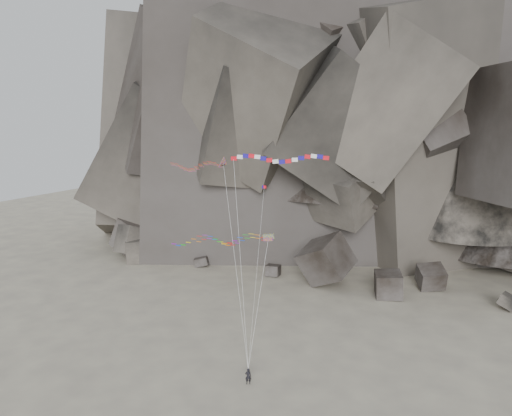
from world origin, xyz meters
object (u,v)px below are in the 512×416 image
at_px(delta_kite, 194,166).
at_px(pennant_kite, 260,227).
at_px(banner_kite, 279,159).
at_px(parafoil_kite, 216,239).
at_px(kite_flyer, 248,375).

relative_size(delta_kite, pennant_kite, 1.16).
height_order(delta_kite, banner_kite, banner_kite).
bearing_deg(banner_kite, parafoil_kite, -166.71).
height_order(kite_flyer, delta_kite, delta_kite).
xyz_separation_m(delta_kite, banner_kite, (10.65, 2.66, 0.98)).
relative_size(delta_kite, banner_kite, 0.99).
bearing_deg(kite_flyer, banner_kite, -112.13).
relative_size(kite_flyer, banner_kite, 0.09).
xyz_separation_m(kite_flyer, parafoil_kite, (-7.22, 6.50, 13.66)).
distance_m(kite_flyer, pennant_kite, 16.88).
distance_m(kite_flyer, delta_kite, 26.45).
distance_m(kite_flyer, banner_kite, 25.96).
bearing_deg(pennant_kite, banner_kite, 97.87).
bearing_deg(delta_kite, kite_flyer, -13.96).
distance_m(banner_kite, parafoil_kite, 12.85).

